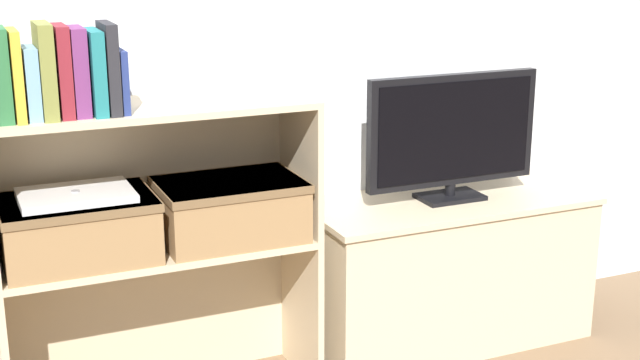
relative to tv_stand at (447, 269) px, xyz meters
name	(u,v)px	position (x,y,z in m)	size (l,w,h in m)	color
tv_stand	(447,269)	(0.00, 0.00, 0.00)	(1.00, 0.43, 0.52)	#CCB793
tv	(453,133)	(0.00, 0.00, 0.49)	(0.63, 0.14, 0.43)	black
bookshelf_lower_tier	(155,297)	(-1.03, 0.03, 0.06)	(0.94, 0.34, 0.51)	#CCB793
bookshelf_upper_tier	(147,151)	(-1.03, 0.02, 0.53)	(0.94, 0.34, 0.43)	#CCB793
book_forest	(1,75)	(-1.43, -0.10, 0.80)	(0.04, 0.13, 0.24)	#286638
book_mustard	(16,75)	(-1.39, -0.10, 0.80)	(0.02, 0.15, 0.24)	gold
book_skyblue	(31,83)	(-1.36, -0.10, 0.77)	(0.03, 0.13, 0.19)	#709ECC
book_olive	(45,71)	(-1.32, -0.10, 0.80)	(0.04, 0.15, 0.25)	olive
book_maroon	(62,71)	(-1.28, -0.10, 0.80)	(0.03, 0.14, 0.24)	maroon
book_plum	(78,72)	(-1.23, -0.10, 0.80)	(0.04, 0.13, 0.24)	#6B2D66
book_teal	(95,72)	(-1.19, -0.10, 0.79)	(0.03, 0.15, 0.23)	#1E7075
book_charcoal	(109,68)	(-1.15, -0.10, 0.80)	(0.03, 0.15, 0.24)	#232328
book_navy	(121,81)	(-1.12, -0.10, 0.76)	(0.02, 0.14, 0.17)	navy
baby_monitor	(284,79)	(-0.62, -0.04, 0.73)	(0.05, 0.03, 0.12)	white
storage_basket_left	(78,226)	(-1.26, -0.05, 0.35)	(0.43, 0.30, 0.18)	#937047
storage_basket_right	(230,207)	(-0.81, -0.05, 0.35)	(0.43, 0.30, 0.18)	#937047
laptop	(76,195)	(-1.26, -0.05, 0.44)	(0.31, 0.23, 0.02)	white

